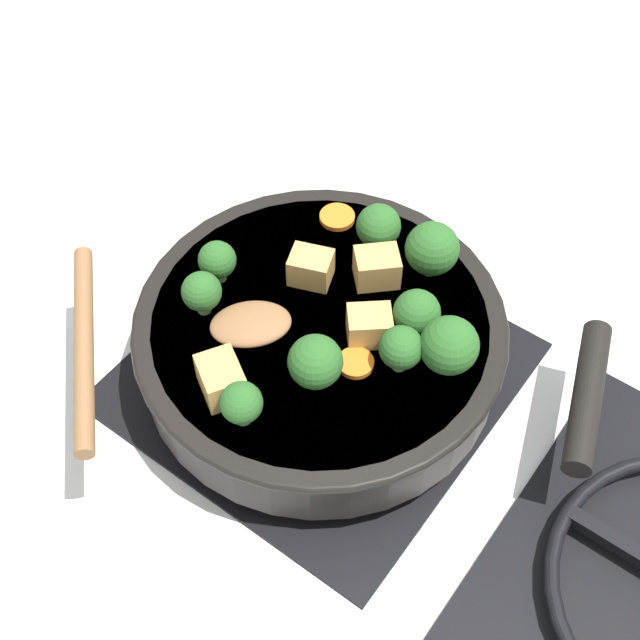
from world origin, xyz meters
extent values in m
plane|color=silver|center=(0.00, 0.00, 0.00)|extent=(2.40, 2.40, 0.00)
cube|color=black|center=(0.00, 0.00, 0.00)|extent=(0.31, 0.31, 0.01)
torus|color=black|center=(0.00, 0.00, 0.02)|extent=(0.24, 0.24, 0.01)
cube|color=black|center=(0.00, 0.00, 0.02)|extent=(0.01, 0.23, 0.01)
cube|color=black|center=(0.00, 0.00, 0.02)|extent=(0.23, 0.01, 0.01)
cylinder|color=black|center=(0.00, 0.00, 0.05)|extent=(0.31, 0.31, 0.06)
cylinder|color=brown|center=(0.00, 0.00, 0.06)|extent=(0.28, 0.28, 0.05)
torus|color=black|center=(0.00, 0.00, 0.08)|extent=(0.32, 0.32, 0.01)
cylinder|color=black|center=(-0.07, 0.21, 0.07)|extent=(0.14, 0.07, 0.02)
ellipsoid|color=brown|center=(0.04, -0.04, 0.09)|extent=(0.08, 0.08, 0.01)
cylinder|color=brown|center=(0.14, -0.13, 0.09)|extent=(0.15, 0.16, 0.02)
cube|color=tan|center=(-0.03, -0.03, 0.10)|extent=(0.04, 0.04, 0.03)
cube|color=tan|center=(-0.07, 0.01, 0.10)|extent=(0.05, 0.05, 0.03)
cube|color=tan|center=(-0.01, 0.04, 0.10)|extent=(0.05, 0.05, 0.03)
cube|color=tan|center=(0.10, -0.02, 0.10)|extent=(0.05, 0.05, 0.03)
cylinder|color=#709956|center=(0.02, -0.10, 0.09)|extent=(0.01, 0.01, 0.01)
sphere|color=#285B23|center=(0.02, -0.10, 0.11)|extent=(0.03, 0.03, 0.03)
cylinder|color=#709956|center=(-0.04, 0.07, 0.09)|extent=(0.01, 0.01, 0.01)
sphere|color=#285B23|center=(-0.04, 0.07, 0.11)|extent=(0.04, 0.04, 0.04)
cylinder|color=#709956|center=(-0.10, -0.01, 0.09)|extent=(0.01, 0.01, 0.01)
sphere|color=#285B23|center=(-0.10, -0.01, 0.11)|extent=(0.04, 0.04, 0.04)
cylinder|color=#709956|center=(0.05, 0.03, 0.09)|extent=(0.01, 0.01, 0.01)
sphere|color=#285B23|center=(0.05, 0.03, 0.11)|extent=(0.04, 0.04, 0.04)
cylinder|color=#709956|center=(-0.02, 0.11, 0.09)|extent=(0.01, 0.01, 0.01)
sphere|color=#285B23|center=(-0.02, 0.11, 0.11)|extent=(0.05, 0.05, 0.05)
cylinder|color=#709956|center=(0.00, 0.08, 0.09)|extent=(0.01, 0.01, 0.01)
sphere|color=#285B23|center=(0.00, 0.08, 0.11)|extent=(0.04, 0.04, 0.04)
cylinder|color=#709956|center=(0.05, -0.09, 0.09)|extent=(0.01, 0.01, 0.01)
sphere|color=#285B23|center=(0.05, -0.09, 0.11)|extent=(0.03, 0.03, 0.03)
cylinder|color=#709956|center=(0.11, 0.01, 0.09)|extent=(0.01, 0.01, 0.01)
sphere|color=#285B23|center=(0.11, 0.01, 0.11)|extent=(0.03, 0.03, 0.03)
cylinder|color=#709956|center=(-0.10, 0.04, 0.09)|extent=(0.01, 0.01, 0.01)
sphere|color=#285B23|center=(-0.10, 0.04, 0.11)|extent=(0.05, 0.05, 0.05)
cylinder|color=orange|center=(0.02, 0.05, 0.09)|extent=(0.03, 0.03, 0.01)
cylinder|color=orange|center=(-0.10, -0.06, 0.09)|extent=(0.03, 0.03, 0.01)
camera|label=1|loc=(0.37, 0.27, 0.67)|focal=50.00mm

